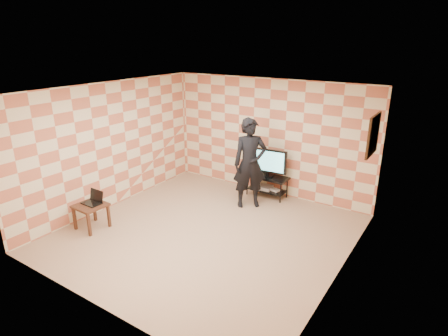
{
  "coord_description": "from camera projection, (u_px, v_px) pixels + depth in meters",
  "views": [
    {
      "loc": [
        3.76,
        -5.13,
        3.56
      ],
      "look_at": [
        0.0,
        0.6,
        1.15
      ],
      "focal_mm": 30.0,
      "sensor_mm": 36.0,
      "label": 1
    }
  ],
  "objects": [
    {
      "name": "wall_left",
      "position": [
        111.0,
        146.0,
        8.02
      ],
      "size": [
        0.02,
        5.0,
        2.7
      ],
      "primitive_type": "cube",
      "color": "beige",
      "rests_on": "ground"
    },
    {
      "name": "wall_back",
      "position": [
        269.0,
        137.0,
        8.69
      ],
      "size": [
        5.0,
        0.02,
        2.7
      ],
      "primitive_type": "cube",
      "color": "beige",
      "rests_on": "ground"
    },
    {
      "name": "tv",
      "position": [
        268.0,
        161.0,
        8.56
      ],
      "size": [
        0.9,
        0.19,
        0.65
      ],
      "color": "black",
      "rests_on": "tv_stand"
    },
    {
      "name": "wall_art",
      "position": [
        373.0,
        135.0,
        6.47
      ],
      "size": [
        0.04,
        0.72,
        0.72
      ],
      "color": "black",
      "rests_on": "wall_right"
    },
    {
      "name": "ceiling",
      "position": [
        204.0,
        91.0,
        6.27
      ],
      "size": [
        5.0,
        5.0,
        0.02
      ],
      "primitive_type": "cube",
      "color": "white",
      "rests_on": "wall_back"
    },
    {
      "name": "laptop",
      "position": [
        93.0,
        200.0,
        7.27
      ],
      "size": [
        0.37,
        0.29,
        0.24
      ],
      "color": "black",
      "rests_on": "side_table"
    },
    {
      "name": "wall_front",
      "position": [
        90.0,
        221.0,
        4.75
      ],
      "size": [
        5.0,
        0.02,
        2.7
      ],
      "primitive_type": "cube",
      "color": "beige",
      "rests_on": "ground"
    },
    {
      "name": "wall_right",
      "position": [
        345.0,
        198.0,
        5.43
      ],
      "size": [
        0.02,
        5.0,
        2.7
      ],
      "primitive_type": "cube",
      "color": "beige",
      "rests_on": "ground"
    },
    {
      "name": "game_console",
      "position": [
        275.0,
        190.0,
        8.69
      ],
      "size": [
        0.23,
        0.19,
        0.04
      ],
      "primitive_type": "cube",
      "rotation": [
        0.0,
        0.0,
        -0.25
      ],
      "color": "silver",
      "rests_on": "tv_stand"
    },
    {
      "name": "dvd_player",
      "position": [
        263.0,
        187.0,
        8.83
      ],
      "size": [
        0.46,
        0.35,
        0.07
      ],
      "primitive_type": "cube",
      "rotation": [
        0.0,
        0.0,
        0.09
      ],
      "color": "#B7B6B9",
      "rests_on": "tv_stand"
    },
    {
      "name": "side_table",
      "position": [
        91.0,
        209.0,
        7.24
      ],
      "size": [
        0.56,
        0.56,
        0.5
      ],
      "color": "#311C14",
      "rests_on": "floor"
    },
    {
      "name": "floor",
      "position": [
        207.0,
        233.0,
        7.17
      ],
      "size": [
        5.0,
        5.0,
        0.0
      ],
      "primitive_type": "plane",
      "color": "#A0846A",
      "rests_on": "ground"
    },
    {
      "name": "person",
      "position": [
        250.0,
        163.0,
        8.04
      ],
      "size": [
        0.85,
        0.83,
        1.97
      ],
      "primitive_type": "imported",
      "rotation": [
        0.0,
        0.0,
        0.72
      ],
      "color": "black",
      "rests_on": "floor"
    },
    {
      "name": "tv_stand",
      "position": [
        267.0,
        181.0,
        8.73
      ],
      "size": [
        0.98,
        0.44,
        0.5
      ],
      "color": "black",
      "rests_on": "floor"
    }
  ]
}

